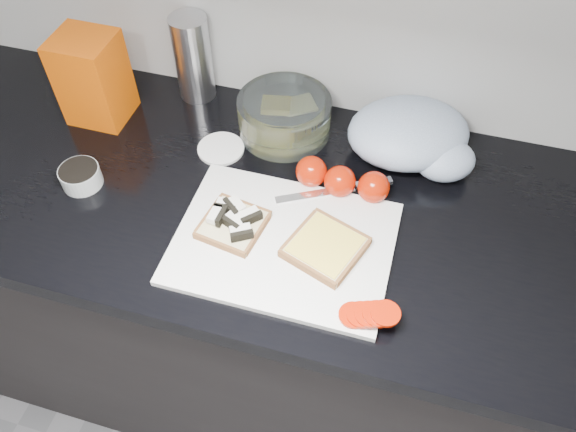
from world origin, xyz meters
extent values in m
cube|color=black|center=(0.00, 1.20, 0.43)|extent=(3.50, 0.60, 0.86)
cube|color=black|center=(0.00, 1.20, 0.88)|extent=(3.50, 0.64, 0.04)
cube|color=white|center=(0.11, 1.09, 0.91)|extent=(0.40, 0.30, 0.01)
cube|color=beige|center=(0.01, 1.09, 0.92)|extent=(0.13, 0.13, 0.01)
cube|color=white|center=(-0.02, 1.12, 0.93)|extent=(0.04, 0.02, 0.01)
cube|color=black|center=(-0.02, 1.12, 0.93)|extent=(0.04, 0.01, 0.02)
cube|color=white|center=(0.00, 1.13, 0.94)|extent=(0.04, 0.04, 0.01)
cube|color=black|center=(0.00, 1.13, 0.94)|extent=(0.04, 0.03, 0.02)
cube|color=white|center=(0.03, 1.11, 0.93)|extent=(0.04, 0.04, 0.01)
cube|color=black|center=(0.03, 1.11, 0.93)|extent=(0.04, 0.04, 0.02)
cube|color=white|center=(-0.03, 1.09, 0.94)|extent=(0.02, 0.04, 0.01)
cube|color=black|center=(-0.03, 1.09, 0.94)|extent=(0.01, 0.04, 0.02)
cube|color=white|center=(0.01, 1.09, 0.93)|extent=(0.04, 0.04, 0.01)
cube|color=black|center=(0.01, 1.09, 0.93)|extent=(0.04, 0.03, 0.02)
cube|color=white|center=(0.03, 1.07, 0.94)|extent=(0.04, 0.04, 0.01)
cube|color=black|center=(0.03, 1.07, 0.94)|extent=(0.04, 0.03, 0.02)
cube|color=beige|center=(0.18, 1.09, 0.92)|extent=(0.16, 0.16, 0.02)
cube|color=yellow|center=(0.18, 1.09, 0.93)|extent=(0.14, 0.14, 0.00)
cylinder|color=#B51B04|center=(0.26, 0.97, 0.91)|extent=(0.07, 0.07, 0.01)
cylinder|color=#B51B04|center=(0.27, 0.97, 0.92)|extent=(0.06, 0.06, 0.01)
cylinder|color=#B51B04|center=(0.29, 0.97, 0.92)|extent=(0.06, 0.06, 0.01)
cylinder|color=#B51B04|center=(0.30, 0.98, 0.93)|extent=(0.05, 0.05, 0.01)
cylinder|color=#B51B04|center=(0.31, 0.98, 0.93)|extent=(0.05, 0.05, 0.01)
cube|color=silver|center=(0.13, 1.22, 0.91)|extent=(0.15, 0.09, 0.00)
cube|color=silver|center=(0.24, 1.27, 0.92)|extent=(0.07, 0.05, 0.01)
cylinder|color=#ABB1B1|center=(-0.33, 1.12, 0.92)|extent=(0.08, 0.08, 0.04)
cylinder|color=black|center=(-0.33, 1.12, 0.94)|extent=(0.08, 0.08, 0.01)
cylinder|color=white|center=(-0.09, 1.29, 0.90)|extent=(0.12, 0.12, 0.01)
cylinder|color=silver|center=(0.02, 1.39, 0.94)|extent=(0.20, 0.20, 0.08)
cube|color=yellow|center=(0.00, 1.39, 0.93)|extent=(0.07, 0.06, 0.04)
cube|color=#D5CA7F|center=(0.05, 1.41, 0.92)|extent=(0.09, 0.08, 0.02)
cube|color=#CE4003|center=(-0.39, 1.33, 1.00)|extent=(0.13, 0.12, 0.20)
cylinder|color=silver|center=(-0.21, 1.46, 1.00)|extent=(0.08, 0.08, 0.20)
ellipsoid|color=silver|center=(0.29, 1.40, 0.96)|extent=(0.31, 0.28, 0.11)
ellipsoid|color=silver|center=(0.37, 1.35, 0.94)|extent=(0.15, 0.14, 0.08)
sphere|color=#B51B04|center=(0.18, 1.24, 0.93)|extent=(0.06, 0.06, 0.06)
sphere|color=#B51B04|center=(0.24, 1.25, 0.93)|extent=(0.06, 0.06, 0.06)
sphere|color=#B51B04|center=(0.12, 1.26, 0.93)|extent=(0.06, 0.06, 0.06)
camera|label=1|loc=(0.28, 0.50, 1.75)|focal=35.00mm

